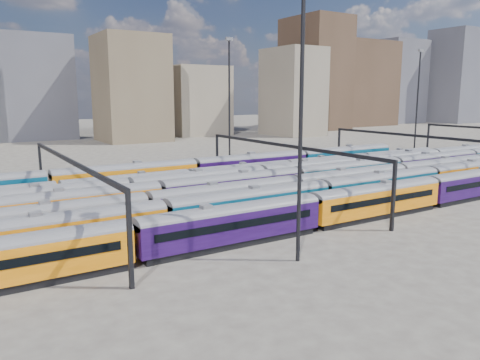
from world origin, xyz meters
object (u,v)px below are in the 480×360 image
rake_2 (294,187)px  mast_2 (301,107)px  rake_0 (430,188)px  rake_1 (165,215)px

rake_2 → mast_2: size_ratio=4.91×
rake_0 → mast_2: bearing=-166.1°
rake_0 → rake_2: 18.25m
rake_0 → rake_1: rake_1 is taller
mast_2 → rake_2: bearing=52.5°
rake_2 → mast_2: 24.20m
rake_0 → mast_2: (-28.30, -7.00, 11.30)m
rake_1 → rake_2: (20.99, 5.00, -0.06)m
rake_0 → rake_1: size_ratio=0.96×
rake_2 → rake_1: bearing=-166.6°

